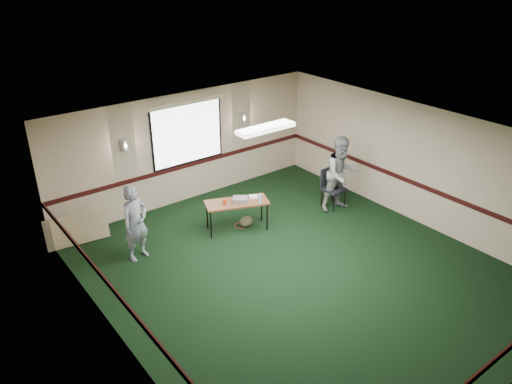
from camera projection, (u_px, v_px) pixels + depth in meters
ground at (297, 270)px, 9.73m from camera, size 8.00×8.00×0.00m
room_shell at (232, 162)px, 10.55m from camera, size 8.00×8.02×8.00m
folding_table at (237, 204)px, 10.89m from camera, size 1.48×1.02×0.68m
projector at (240, 200)px, 10.85m from camera, size 0.40×0.39×0.10m
game_console at (253, 197)px, 11.04m from camera, size 0.23×0.22×0.04m
red_cup at (225, 202)px, 10.75m from camera, size 0.07×0.07×0.11m
water_bottle at (260, 198)px, 10.79m from camera, size 0.06×0.06×0.20m
duffel_bag at (246, 222)px, 11.23m from camera, size 0.35×0.27×0.24m
cable_coil at (241, 225)px, 11.30m from camera, size 0.35×0.35×0.01m
folded_table at (77, 229)px, 10.51m from camera, size 1.31×0.35×0.66m
conference_chair at (331, 184)px, 11.97m from camera, size 0.48×0.50×0.96m
person_left at (136, 223)px, 9.81m from camera, size 0.65×0.51×1.58m
person_right at (341, 174)px, 11.66m from camera, size 0.99×0.84×1.82m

